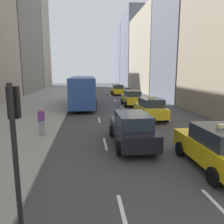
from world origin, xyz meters
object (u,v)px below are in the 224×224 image
taxi_lead (118,90)px  taxi_fourth (150,108)px  sedan_black_near (132,128)px  taxi_second (132,98)px  taxi_third (218,147)px  traffic_light_pole (15,135)px  city_bus (83,90)px  pedestrian_far_walking (41,120)px

taxi_lead → taxi_fourth: bearing=-90.0°
sedan_black_near → taxi_second: bearing=78.4°
taxi_third → traffic_light_pole: bearing=-157.9°
taxi_second → city_bus: 5.71m
taxi_second → sedan_black_near: (-2.80, -13.69, -0.00)m
pedestrian_far_walking → traffic_light_pole: (1.05, -7.83, 1.34)m
taxi_third → city_bus: bearing=107.8°
taxi_second → taxi_third: size_ratio=1.00×
taxi_third → sedan_black_near: (-2.80, 3.27, -0.00)m
taxi_second → taxi_third: (0.00, -16.97, 0.00)m
taxi_fourth → sedan_black_near: taxi_fourth is taller
taxi_third → traffic_light_pole: size_ratio=1.22×
taxi_lead → taxi_third: size_ratio=1.00×
city_bus → traffic_light_pole: traffic_light_pole is taller
taxi_fourth → city_bus: size_ratio=0.38×
taxi_second → taxi_fourth: (0.00, -7.52, 0.00)m
taxi_second → sedan_black_near: 13.98m
taxi_second → taxi_fourth: bearing=-90.0°
taxi_second → traffic_light_pole: size_ratio=1.22×
city_bus → taxi_lead: bearing=63.6°
sedan_black_near → taxi_lead: bearing=83.8°
taxi_fourth → traffic_light_pole: bearing=-119.0°
taxi_third → city_bus: city_bus is taller
city_bus → pedestrian_far_walking: size_ratio=7.04×
taxi_lead → traffic_light_pole: (-6.75, -31.59, 1.53)m
taxi_fourth → pedestrian_far_walking: size_ratio=2.67×
traffic_light_pole → taxi_third: bearing=22.1°
pedestrian_far_walking → traffic_light_pole: 8.01m
taxi_second → sedan_black_near: taxi_second is taller
taxi_third → sedan_black_near: bearing=130.5°
taxi_second → city_bus: size_ratio=0.38×
taxi_fourth → pedestrian_far_walking: bearing=-150.8°
taxi_third → city_bus: (-5.61, 17.53, 0.91)m
taxi_lead → taxi_second: size_ratio=1.00×
sedan_black_near → pedestrian_far_walking: pedestrian_far_walking is taller
pedestrian_far_walking → taxi_fourth: bearing=29.2°
taxi_fourth → pedestrian_far_walking: (-7.80, -4.37, 0.19)m
taxi_lead → taxi_third: same height
pedestrian_far_walking → city_bus: bearing=80.0°
taxi_second → city_bus: bearing=174.3°
taxi_third → sedan_black_near: taxi_third is taller
sedan_black_near → city_bus: bearing=101.2°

